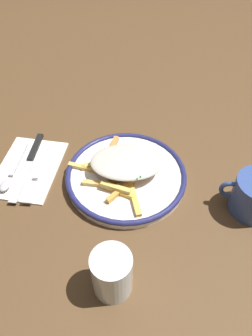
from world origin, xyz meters
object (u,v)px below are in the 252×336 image
Objects in this scene: spoon at (11,175)px; water_glass at (112,273)px; fork at (38,172)px; fries_heap at (125,165)px; plate at (126,176)px; knife at (30,160)px; napkin at (28,168)px.

spoon is 0.34m from water_glass.
fries_heap is at bearing -168.58° from fork.
water_glass reaches higher than plate.
plate is at bearing -179.12° from knife.
spoon is (0.05, 0.02, 0.00)m from fork.
water_glass is (-0.23, 0.21, 0.04)m from fork.
fork is 1.88× the size of water_glass.
fries_heap is 0.23m from napkin.
water_glass is (-0.04, 0.25, 0.00)m from fries_heap.
fork is (0.20, 0.03, -0.00)m from plate.
knife is 0.06m from spoon.
napkin is 0.34m from water_glass.
napkin is at bearing -40.19° from water_glass.
plate is 0.23m from napkin.
knife is at bearing 2.03° from fries_heap.
plate is 1.51× the size of fork.
fries_heap reaches higher than plate.
fries_heap reaches higher than fork.
plate is 0.03m from fries_heap.
plate reaches higher than knife.
fork is at bearing 11.42° from fries_heap.
napkin is at bearing 5.64° from plate.
plate reaches higher than fork.
knife reaches higher than napkin.
plate is 2.85× the size of water_glass.
fries_heap is (0.00, -0.00, 0.03)m from plate.
plate is 1.75× the size of spoon.
plate is 0.25m from water_glass.
water_glass reaches higher than fork.
napkin is 1.24× the size of spoon.
plate is 1.27× the size of knife.
plate is 1.41× the size of napkin.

